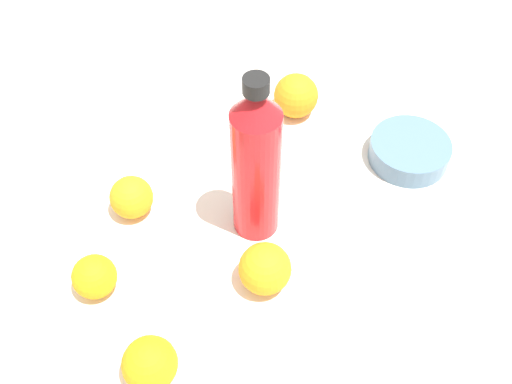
{
  "coord_description": "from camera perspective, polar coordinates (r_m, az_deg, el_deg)",
  "views": [
    {
      "loc": [
        -0.42,
        -0.45,
        0.79
      ],
      "look_at": [
        -0.04,
        -0.02,
        0.08
      ],
      "focal_mm": 42.11,
      "sensor_mm": 36.0,
      "label": 1
    }
  ],
  "objects": [
    {
      "name": "water_bottle",
      "position": [
        0.86,
        0.0,
        2.63
      ],
      "size": [
        0.07,
        0.07,
        0.3
      ],
      "rotation": [
        0.0,
        0.0,
        0.78
      ],
      "color": "red",
      "rests_on": "ground_plane"
    },
    {
      "name": "orange_0",
      "position": [
        0.88,
        0.85,
        -7.29
      ],
      "size": [
        0.08,
        0.08,
        0.08
      ],
      "primitive_type": "sphere",
      "color": "orange",
      "rests_on": "ground_plane"
    },
    {
      "name": "orange_1",
      "position": [
        0.83,
        -10.05,
        -15.77
      ],
      "size": [
        0.07,
        0.07,
        0.07
      ],
      "primitive_type": "sphere",
      "color": "orange",
      "rests_on": "ground_plane"
    },
    {
      "name": "ceramic_bowl",
      "position": [
        1.08,
        14.36,
        3.81
      ],
      "size": [
        0.14,
        0.14,
        0.04
      ],
      "primitive_type": "cylinder",
      "color": "slate",
      "rests_on": "ground_plane"
    },
    {
      "name": "orange_3",
      "position": [
        1.12,
        3.82,
        9.12
      ],
      "size": [
        0.08,
        0.08,
        0.08
      ],
      "primitive_type": "sphere",
      "color": "orange",
      "rests_on": "ground_plane"
    },
    {
      "name": "ground_plane",
      "position": [
        1.0,
        0.67,
        -1.02
      ],
      "size": [
        2.4,
        2.4,
        0.0
      ],
      "primitive_type": "plane",
      "color": "silver"
    },
    {
      "name": "orange_2",
      "position": [
        0.98,
        -11.75,
        -0.5
      ],
      "size": [
        0.07,
        0.07,
        0.07
      ],
      "primitive_type": "sphere",
      "color": "orange",
      "rests_on": "ground_plane"
    },
    {
      "name": "orange_4",
      "position": [
        0.91,
        -15.1,
        -7.76
      ],
      "size": [
        0.07,
        0.07,
        0.07
      ],
      "primitive_type": "sphere",
      "color": "orange",
      "rests_on": "ground_plane"
    }
  ]
}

